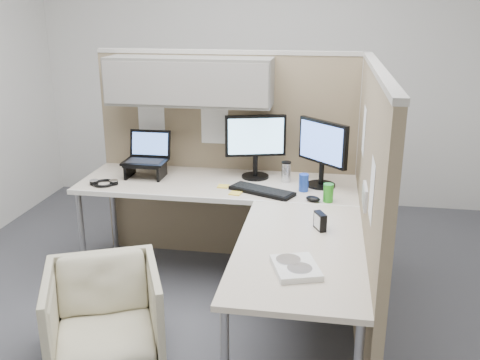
% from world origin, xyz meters
% --- Properties ---
extents(ground, '(4.50, 4.50, 0.00)m').
position_xyz_m(ground, '(0.00, 0.00, 0.00)').
color(ground, '#414147').
rests_on(ground, ground).
extents(partition_back, '(2.00, 0.36, 1.63)m').
position_xyz_m(partition_back, '(-0.22, 0.83, 1.10)').
color(partition_back, '#8A775A').
rests_on(partition_back, ground).
extents(partition_right, '(0.07, 2.03, 1.63)m').
position_xyz_m(partition_right, '(0.90, -0.07, 0.82)').
color(partition_right, '#8A775A').
rests_on(partition_right, ground).
extents(desk, '(2.00, 1.98, 0.73)m').
position_xyz_m(desk, '(0.12, 0.13, 0.69)').
color(desk, beige).
rests_on(desk, ground).
extents(office_chair, '(0.79, 0.77, 0.63)m').
position_xyz_m(office_chair, '(-0.53, -0.59, 0.31)').
color(office_chair, '#C3B79B').
rests_on(office_chair, ground).
extents(monitor_left, '(0.43, 0.20, 0.47)m').
position_xyz_m(monitor_left, '(0.14, 0.69, 1.00)').
color(monitor_left, black).
rests_on(monitor_left, desk).
extents(monitor_right, '(0.34, 0.33, 0.47)m').
position_xyz_m(monitor_right, '(0.62, 0.57, 1.00)').
color(monitor_right, black).
rests_on(monitor_right, desk).
extents(laptop_station, '(0.31, 0.27, 0.33)m').
position_xyz_m(laptop_station, '(-0.66, 0.59, 0.86)').
color(laptop_station, black).
rests_on(laptop_station, desk).
extents(keyboard, '(0.47, 0.32, 0.02)m').
position_xyz_m(keyboard, '(0.23, 0.36, 0.74)').
color(keyboard, black).
rests_on(keyboard, desk).
extents(mouse, '(0.12, 0.10, 0.04)m').
position_xyz_m(mouse, '(0.58, 0.25, 0.75)').
color(mouse, black).
rests_on(mouse, desk).
extents(travel_mug, '(0.07, 0.07, 0.15)m').
position_xyz_m(travel_mug, '(0.37, 0.63, 0.81)').
color(travel_mug, silver).
rests_on(travel_mug, desk).
extents(soda_can_green, '(0.07, 0.07, 0.12)m').
position_xyz_m(soda_can_green, '(0.68, 0.26, 0.79)').
color(soda_can_green, '#268C1E').
rests_on(soda_can_green, desk).
extents(soda_can_silver, '(0.07, 0.07, 0.12)m').
position_xyz_m(soda_can_silver, '(0.51, 0.45, 0.79)').
color(soda_can_silver, '#1E3FA5').
rests_on(soda_can_silver, desk).
extents(sticky_note_b, '(0.09, 0.09, 0.01)m').
position_xyz_m(sticky_note_b, '(0.06, 0.31, 0.73)').
color(sticky_note_b, yellow).
rests_on(sticky_note_b, desk).
extents(sticky_note_d, '(0.08, 0.08, 0.01)m').
position_xyz_m(sticky_note_d, '(-0.05, 0.44, 0.73)').
color(sticky_note_d, yellow).
rests_on(sticky_note_d, desk).
extents(headphones, '(0.20, 0.18, 0.03)m').
position_xyz_m(headphones, '(-0.89, 0.35, 0.74)').
color(headphones, black).
rests_on(headphones, desk).
extents(paper_stack, '(0.27, 0.31, 0.03)m').
position_xyz_m(paper_stack, '(0.53, -0.72, 0.75)').
color(paper_stack, white).
rests_on(paper_stack, desk).
extents(desk_clock, '(0.08, 0.11, 0.10)m').
position_xyz_m(desk_clock, '(0.63, -0.20, 0.78)').
color(desk_clock, black).
rests_on(desk_clock, desk).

